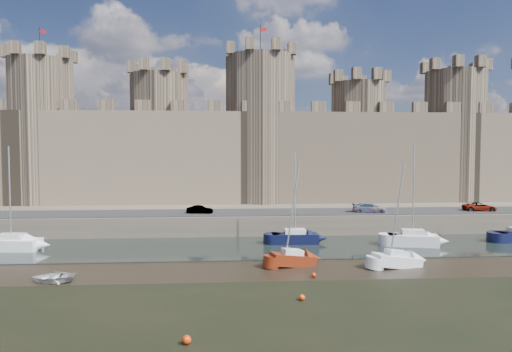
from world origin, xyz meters
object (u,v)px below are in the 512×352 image
Objects in this scene: car_2 at (370,208)px; sailboat_4 at (292,258)px; car_1 at (200,210)px; sailboat_5 at (397,259)px; sailboat_2 at (413,239)px; sailboat_1 at (295,237)px; car_3 at (480,207)px; sailboat_0 at (11,243)px.

sailboat_4 is (-12.60, -16.77, -2.43)m from car_2.
car_1 is 26.27m from sailboat_5.
sailboat_5 is at bearing -107.15° from sailboat_2.
car_2 reaches higher than car_1.
car_2 is at bearing -82.33° from car_1.
car_2 is 0.43× the size of sailboat_1.
sailboat_4 is (9.35, -17.25, -2.32)m from car_1.
car_1 is at bearing 123.88° from sailboat_5.
car_1 is at bearing 102.66° from sailboat_4.
car_3 is 32.78m from sailboat_4.
car_3 is 27.16m from sailboat_1.
sailboat_1 reaches higher than sailboat_4.
car_3 is at bearing -73.75° from car_2.
car_2 is at bearing 37.28° from sailboat_4.
sailboat_0 is 0.96× the size of sailboat_2.
car_3 is 0.44× the size of sailboat_4.
sailboat_5 is (7.61, -10.80, -0.12)m from sailboat_1.
sailboat_2 reaches higher than sailboat_1.
car_1 is 0.74× the size of car_2.
sailboat_4 is (-14.46, -7.51, -0.17)m from sailboat_2.
car_1 is 13.57m from sailboat_1.
sailboat_2 is 1.20× the size of sailboat_5.
sailboat_2 is (43.04, -0.73, 0.05)m from sailboat_0.
car_1 is at bearing 31.75° from sailboat_0.
car_3 is 26.09m from sailboat_5.
sailboat_0 is at bearing 107.19° from car_3.
sailboat_2 is at bearing 5.67° from sailboat_0.
car_3 is at bearing 50.19° from sailboat_2.
car_1 is 21.36m from sailboat_0.
sailboat_2 is at bearing 11.65° from sailboat_4.
car_1 is at bearing 102.86° from car_2.
car_1 is 25.81m from sailboat_2.
car_2 is 18.27m from sailboat_5.
sailboat_2 reaches higher than car_3.
sailboat_0 is at bearing 115.82° from car_2.
sailboat_2 is at bearing 47.43° from sailboat_5.
sailboat_1 is (11.09, -7.50, -2.23)m from car_1.
car_3 is at bearing 33.26° from sailboat_5.
sailboat_4 is at bearing -142.61° from car_1.
sailboat_5 is at bearing -22.18° from sailboat_4.
car_3 is (15.12, 0.56, -0.06)m from car_2.
sailboat_4 is (-1.74, -9.75, -0.10)m from sailboat_1.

